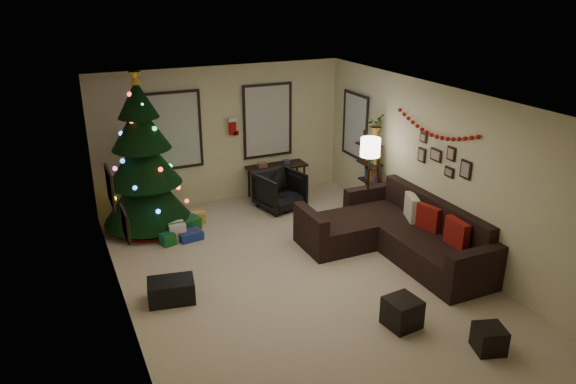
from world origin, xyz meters
The scene contains 29 objects.
floor centered at (0.00, 0.00, 0.00)m, with size 7.00×7.00×0.00m, color #C4AF94.
ceiling centered at (0.00, 0.00, 2.70)m, with size 7.00×7.00×0.00m, color white.
wall_back centered at (0.00, 3.50, 1.35)m, with size 5.00×5.00×0.00m, color beige.
wall_front centered at (0.00, -3.50, 1.35)m, with size 5.00×5.00×0.00m, color beige.
wall_left centered at (-2.50, 0.00, 1.35)m, with size 7.00×7.00×0.00m, color beige.
wall_right centered at (2.50, 0.00, 1.35)m, with size 7.00×7.00×0.00m, color beige.
window_back_left centered at (-0.95, 3.47, 1.55)m, with size 1.05×0.06×1.50m.
window_back_right centered at (0.95, 3.47, 1.55)m, with size 1.05×0.06×1.50m.
window_right_wall centered at (2.47, 2.55, 1.50)m, with size 0.06×0.90×1.30m.
christmas_tree centered at (-1.69, 2.72, 1.20)m, with size 1.56×1.56×2.91m.
presents centered at (-1.33, 2.25, 0.11)m, with size 1.50×1.01×0.30m.
sofa centered at (1.81, 0.08, 0.30)m, with size 2.05×2.97×0.91m.
pillow_red_a centered at (2.21, -0.86, 0.64)m, with size 0.12×0.46×0.46m, color maroon.
pillow_red_b centered at (2.21, -0.19, 0.64)m, with size 0.11×0.42×0.42m, color maroon.
pillow_cream centered at (2.21, 0.25, 0.63)m, with size 0.13×0.47×0.47m, color beige.
ottoman_near centered at (0.68, -1.69, 0.19)m, with size 0.41×0.41×0.39m, color black.
ottoman_far centered at (1.33, -2.55, 0.16)m, with size 0.34×0.34×0.32m, color black.
desk centered at (1.04, 3.22, 0.59)m, with size 1.24×0.44×0.67m.
desk_chair centered at (0.83, 2.57, 0.37)m, with size 0.73×0.68×0.75m, color black.
bookshelf centered at (2.30, 1.64, 0.78)m, with size 0.30×0.48×1.60m.
potted_plant centered at (2.30, 1.60, 1.80)m, with size 0.43×0.37×0.48m, color #4C4C4C.
floor_lamp centered at (1.95, 1.20, 1.37)m, with size 0.35×0.35×1.64m.
art_map centered at (-2.48, 0.76, 1.58)m, with size 0.04×0.60×0.50m.
art_abstract centered at (-2.48, -0.48, 1.55)m, with size 0.04×0.45×0.35m.
gallery centered at (2.48, -0.07, 1.57)m, with size 0.03×1.25×0.54m.
garland centered at (2.45, 0.16, 2.01)m, with size 0.08×1.90×0.30m, color #A5140C, non-canonical shape.
stocking_left centered at (-0.14, 3.55, 1.46)m, with size 0.20×0.05×0.36m.
stocking_right centered at (0.19, 3.39, 1.54)m, with size 0.20×0.05×0.36m.
storage_bin centered at (-1.90, 0.14, 0.16)m, with size 0.64×0.42×0.32m, color black.
Camera 1 is at (-3.18, -6.59, 4.20)m, focal length 34.34 mm.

